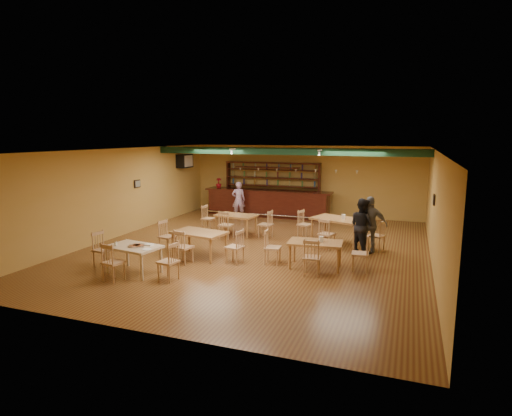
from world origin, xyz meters
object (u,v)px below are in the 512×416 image
at_px(dining_table_a, 236,224).
at_px(dining_table_d, 315,254).
at_px(dining_table_c, 199,244).
at_px(bar_counter, 268,203).
at_px(patron_bar, 239,200).
at_px(dining_table_b, 339,231).
at_px(near_table, 134,259).
at_px(patron_right_a, 362,226).

relative_size(dining_table_a, dining_table_d, 1.00).
height_order(dining_table_c, dining_table_d, dining_table_c).
distance_m(bar_counter, dining_table_a, 3.61).
bearing_deg(bar_counter, patron_bar, -140.73).
height_order(bar_counter, dining_table_b, bar_counter).
height_order(bar_counter, near_table, bar_counter).
relative_size(near_table, patron_bar, 0.86).
height_order(dining_table_b, dining_table_c, dining_table_b).
distance_m(dining_table_a, patron_right_a, 4.51).
bearing_deg(near_table, bar_counter, 93.90).
bearing_deg(bar_counter, dining_table_a, -89.41).
relative_size(bar_counter, dining_table_d, 3.95).
bearing_deg(dining_table_a, dining_table_b, 5.47).
height_order(dining_table_b, patron_bar, patron_bar).
height_order(bar_counter, dining_table_c, bar_counter).
bearing_deg(near_table, patron_right_a, 46.02).
distance_m(dining_table_a, dining_table_b, 3.60).
distance_m(dining_table_c, patron_bar, 5.90).
relative_size(dining_table_a, dining_table_b, 0.84).
bearing_deg(patron_bar, dining_table_c, 79.68).
bearing_deg(near_table, dining_table_a, 89.78).
bearing_deg(patron_bar, dining_table_d, 106.91).
bearing_deg(patron_bar, dining_table_a, 88.89).
distance_m(near_table, patron_right_a, 6.50).
relative_size(dining_table_c, dining_table_d, 1.07).
relative_size(dining_table_d, near_table, 1.06).
distance_m(dining_table_d, near_table, 4.65).
height_order(dining_table_b, dining_table_d, dining_table_b).
bearing_deg(dining_table_c, patron_bar, 111.47).
height_order(dining_table_a, dining_table_b, dining_table_b).
height_order(dining_table_a, near_table, near_table).
distance_m(dining_table_b, dining_table_d, 2.70).
bearing_deg(dining_table_c, patron_right_a, 36.05).
xyz_separation_m(dining_table_c, near_table, (-0.89, -1.83, -0.02)).
xyz_separation_m(dining_table_d, near_table, (-4.19, -2.02, 0.00)).
bearing_deg(near_table, dining_table_b, 56.06).
distance_m(dining_table_a, patron_bar, 3.00).
bearing_deg(dining_table_d, dining_table_c, 178.07).
height_order(dining_table_a, dining_table_c, dining_table_c).
bearing_deg(dining_table_d, dining_table_a, 135.46).
xyz_separation_m(dining_table_b, dining_table_c, (-3.48, -2.89, -0.04)).
bearing_deg(dining_table_a, dining_table_d, -32.23).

